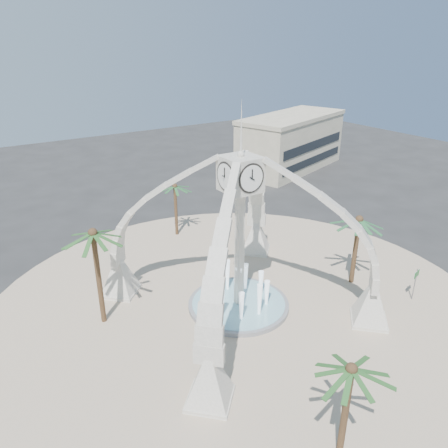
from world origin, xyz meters
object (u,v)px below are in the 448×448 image
street_sign (416,278)px  palm_north (175,187)px  palm_south (351,370)px  fountain (239,304)px  palm_west (93,235)px  palm_east (359,220)px  clock_tower (240,233)px

street_sign → palm_north: bearing=101.2°
palm_north → palm_south: 29.37m
fountain → palm_west: (-9.63, 4.04, 6.97)m
palm_west → fountain: bearing=-22.7°
palm_east → street_sign: (2.00, -4.65, -3.86)m
palm_west → palm_south: bearing=-70.6°
palm_east → fountain: bearing=167.4°
palm_west → palm_south: size_ratio=1.30×
clock_tower → palm_south: 14.24m
fountain → palm_east: bearing=-12.6°
palm_west → clock_tower: bearing=-22.7°
palm_north → street_sign: bearing=-65.3°
clock_tower → street_sign: (12.47, -7.00, -4.45)m
fountain → clock_tower: bearing=-90.0°
palm_north → street_sign: palm_north is taller
fountain → palm_west: size_ratio=0.98×
fountain → palm_south: bearing=-103.6°
fountain → palm_west: bearing=157.3°
fountain → palm_south: (-3.34, -13.81, 5.21)m
clock_tower → palm_east: clock_tower is taller
fountain → palm_north: size_ratio=1.29×
palm_south → palm_north: bearing=78.8°
clock_tower → street_sign: bearing=-29.3°
palm_north → palm_south: palm_south is taller
clock_tower → palm_north: (2.36, 15.01, -1.03)m
fountain → palm_south: size_ratio=1.27×
palm_west → palm_north: (12.00, 10.97, -1.79)m
palm_south → street_sign: size_ratio=2.20×
fountain → palm_north: (2.36, 15.01, 5.17)m
palm_south → palm_east: bearing=39.7°
fountain → street_sign: fountain is taller
clock_tower → street_sign: clock_tower is taller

